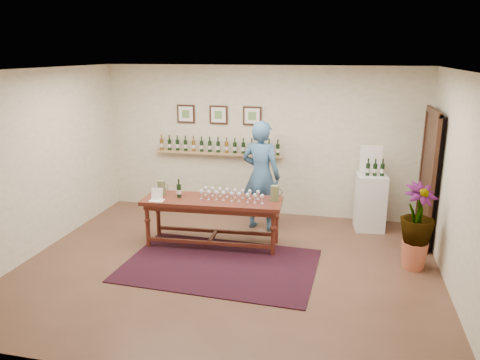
% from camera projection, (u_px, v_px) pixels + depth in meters
% --- Properties ---
extents(ground, '(6.00, 6.00, 0.00)m').
position_uv_depth(ground, '(228.00, 267.00, 6.83)').
color(ground, brown).
rests_on(ground, ground).
extents(room_shell, '(6.00, 6.00, 6.00)m').
position_uv_depth(room_shell, '(377.00, 170.00, 7.82)').
color(room_shell, '#F1EBCD').
rests_on(room_shell, ground).
extents(rug, '(2.84, 1.96, 0.01)m').
position_uv_depth(rug, '(220.00, 265.00, 6.86)').
color(rug, '#470D0C').
rests_on(rug, ground).
extents(tasting_table, '(2.24, 0.82, 0.78)m').
position_uv_depth(tasting_table, '(212.00, 206.00, 7.42)').
color(tasting_table, '#401510').
rests_on(tasting_table, ground).
extents(table_glasses, '(1.16, 0.29, 0.16)m').
position_uv_depth(table_glasses, '(229.00, 194.00, 7.38)').
color(table_glasses, silver).
rests_on(table_glasses, tasting_table).
extents(table_bottles, '(0.28, 0.17, 0.29)m').
position_uv_depth(table_bottles, '(180.00, 188.00, 7.49)').
color(table_bottles, black).
rests_on(table_bottles, tasting_table).
extents(pitcher_left, '(0.16, 0.16, 0.24)m').
position_uv_depth(pitcher_left, '(161.00, 188.00, 7.59)').
color(pitcher_left, '#60653F').
rests_on(pitcher_left, tasting_table).
extents(pitcher_right, '(0.18, 0.18, 0.24)m').
position_uv_depth(pitcher_right, '(275.00, 193.00, 7.27)').
color(pitcher_right, '#60653F').
rests_on(pitcher_right, tasting_table).
extents(menu_card, '(0.23, 0.17, 0.20)m').
position_uv_depth(menu_card, '(157.00, 194.00, 7.31)').
color(menu_card, white).
rests_on(menu_card, tasting_table).
extents(display_pedestal, '(0.54, 0.54, 0.98)m').
position_uv_depth(display_pedestal, '(370.00, 202.00, 8.16)').
color(display_pedestal, white).
rests_on(display_pedestal, ground).
extents(pedestal_bottles, '(0.32, 0.11, 0.31)m').
position_uv_depth(pedestal_bottles, '(375.00, 167.00, 7.95)').
color(pedestal_bottles, black).
rests_on(pedestal_bottles, display_pedestal).
extents(info_sign, '(0.37, 0.06, 0.51)m').
position_uv_depth(info_sign, '(371.00, 159.00, 8.09)').
color(info_sign, white).
rests_on(info_sign, display_pedestal).
extents(potted_plant, '(0.79, 0.79, 1.09)m').
position_uv_depth(potted_plant, '(417.00, 227.00, 6.63)').
color(potted_plant, '#BC5C3E').
rests_on(potted_plant, ground).
extents(person, '(0.79, 0.62, 1.92)m').
position_uv_depth(person, '(261.00, 176.00, 8.07)').
color(person, '#365B7F').
rests_on(person, ground).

